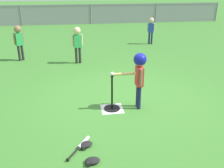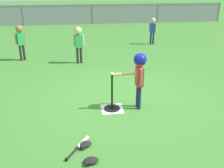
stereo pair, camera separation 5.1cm
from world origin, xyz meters
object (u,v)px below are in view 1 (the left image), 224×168
(batting_tee, at_px, (112,104))
(batter_child, at_px, (139,70))
(baseball_on_tee, at_px, (112,74))
(fielder_deep_right, at_px, (151,27))
(fielder_deep_center, at_px, (19,38))
(fielder_deep_left, at_px, (77,40))
(glove_by_plate, at_px, (92,161))
(glove_tossed_aside, at_px, (86,145))
(spare_bat_silver, at_px, (82,145))

(batting_tee, bearing_deg, batter_child, -0.84)
(baseball_on_tee, relative_size, fielder_deep_right, 0.07)
(fielder_deep_center, bearing_deg, batter_child, -51.94)
(batting_tee, xyz_separation_m, batter_child, (0.53, -0.01, 0.70))
(batting_tee, distance_m, fielder_deep_left, 3.33)
(batting_tee, relative_size, glove_by_plate, 3.21)
(batting_tee, bearing_deg, glove_tossed_aside, -116.60)
(fielder_deep_right, bearing_deg, glove_tossed_aside, -114.33)
(baseball_on_tee, distance_m, fielder_deep_center, 4.50)
(spare_bat_silver, bearing_deg, fielder_deep_left, 89.26)
(batting_tee, relative_size, glove_tossed_aside, 2.76)
(fielder_deep_left, xyz_separation_m, fielder_deep_center, (-1.84, 0.57, -0.00))
(fielder_deep_center, height_order, spare_bat_silver, fielder_deep_center)
(batter_child, bearing_deg, fielder_deep_center, 128.06)
(baseball_on_tee, bearing_deg, fielder_deep_right, 66.18)
(spare_bat_silver, distance_m, glove_by_plate, 0.44)
(fielder_deep_center, distance_m, glove_tossed_aside, 5.35)
(batting_tee, height_order, spare_bat_silver, batting_tee)
(fielder_deep_center, relative_size, glove_by_plate, 5.00)
(spare_bat_silver, distance_m, glove_tossed_aside, 0.07)
(batter_child, distance_m, glove_tossed_aside, 1.81)
(fielder_deep_center, bearing_deg, fielder_deep_left, -17.22)
(glove_by_plate, bearing_deg, glove_tossed_aside, 100.34)
(batter_child, xyz_separation_m, glove_by_plate, (-1.05, -1.58, -0.79))
(baseball_on_tee, distance_m, glove_by_plate, 1.82)
(fielder_deep_right, height_order, fielder_deep_left, fielder_deep_left)
(glove_by_plate, xyz_separation_m, glove_tossed_aside, (-0.07, 0.40, 0.00))
(batting_tee, height_order, batter_child, batter_child)
(batting_tee, relative_size, baseball_on_tee, 9.80)
(fielder_deep_right, bearing_deg, fielder_deep_left, -143.69)
(batter_child, height_order, fielder_deep_center, batter_child)
(spare_bat_silver, bearing_deg, batter_child, 44.20)
(batter_child, relative_size, glove_by_plate, 5.11)
(batting_tee, xyz_separation_m, baseball_on_tee, (0.00, -0.00, 0.64))
(glove_tossed_aside, bearing_deg, glove_by_plate, -79.66)
(baseball_on_tee, relative_size, fielder_deep_left, 0.07)
(baseball_on_tee, distance_m, fielder_deep_right, 5.92)
(batting_tee, distance_m, fielder_deep_right, 5.95)
(fielder_deep_right, distance_m, spare_bat_silver, 7.28)
(fielder_deep_left, xyz_separation_m, glove_tossed_aside, (0.01, -4.40, -0.70))
(batting_tee, height_order, baseball_on_tee, baseball_on_tee)
(spare_bat_silver, bearing_deg, glove_by_plate, -71.77)
(batter_child, distance_m, fielder_deep_center, 4.82)
(fielder_deep_left, bearing_deg, spare_bat_silver, -90.74)
(baseball_on_tee, xyz_separation_m, fielder_deep_center, (-2.44, 3.79, -0.03))
(fielder_deep_left, distance_m, glove_by_plate, 4.85)
(fielder_deep_left, bearing_deg, fielder_deep_center, 162.78)
(glove_tossed_aside, bearing_deg, baseball_on_tee, 63.40)
(batting_tee, height_order, fielder_deep_right, fielder_deep_right)
(glove_by_plate, bearing_deg, batting_tee, 71.84)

